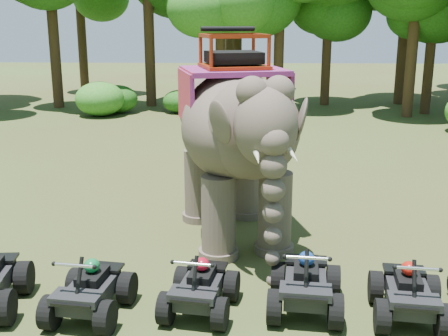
{
  "coord_description": "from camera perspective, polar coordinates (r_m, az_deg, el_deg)",
  "views": [
    {
      "loc": [
        0.4,
        -10.32,
        4.98
      ],
      "look_at": [
        0.0,
        1.2,
        1.9
      ],
      "focal_mm": 45.0,
      "sensor_mm": 36.0,
      "label": 1
    }
  ],
  "objects": [
    {
      "name": "ground",
      "position": [
        11.47,
        -0.21,
        -10.78
      ],
      "size": [
        110.0,
        110.0,
        0.0
      ],
      "primitive_type": "plane",
      "color": "#47381E",
      "rests_on": "ground"
    },
    {
      "name": "elephant",
      "position": [
        12.76,
        1.06,
        3.23
      ],
      "size": [
        3.84,
        6.13,
        4.77
      ],
      "primitive_type": null,
      "rotation": [
        0.0,
        0.0,
        0.25
      ],
      "color": "brown",
      "rests_on": "ground"
    },
    {
      "name": "atv_1",
      "position": [
        10.06,
        -13.51,
        -11.27
      ],
      "size": [
        1.4,
        1.78,
        1.21
      ],
      "primitive_type": null,
      "rotation": [
        0.0,
        0.0,
        -0.14
      ],
      "color": "black",
      "rests_on": "ground"
    },
    {
      "name": "atv_2",
      "position": [
        9.92,
        -2.43,
        -11.36
      ],
      "size": [
        1.4,
        1.75,
        1.17
      ],
      "primitive_type": null,
      "rotation": [
        0.0,
        0.0,
        -0.17
      ],
      "color": "black",
      "rests_on": "ground"
    },
    {
      "name": "atv_3",
      "position": [
        10.05,
        8.32,
        -10.83
      ],
      "size": [
        1.43,
        1.84,
        1.27
      ],
      "primitive_type": null,
      "rotation": [
        0.0,
        0.0,
        -0.11
      ],
      "color": "black",
      "rests_on": "ground"
    },
    {
      "name": "atv_4",
      "position": [
        10.18,
        18.3,
        -11.31
      ],
      "size": [
        1.38,
        1.77,
        1.21
      ],
      "primitive_type": null,
      "rotation": [
        0.0,
        0.0,
        -0.12
      ],
      "color": "black",
      "rests_on": "ground"
    },
    {
      "name": "tree_0",
      "position": [
        34.48,
        1.37,
        13.17
      ],
      "size": [
        5.45,
        5.45,
        7.79
      ],
      "primitive_type": null,
      "color": "#195114",
      "rests_on": "ground"
    },
    {
      "name": "tree_1",
      "position": [
        33.84,
        10.45,
        12.95
      ],
      "size": [
        5.5,
        5.5,
        7.86
      ],
      "primitive_type": null,
      "color": "#195114",
      "rests_on": "ground"
    },
    {
      "name": "tree_2",
      "position": [
        30.57,
        18.69,
        12.7
      ],
      "size": [
        5.84,
        5.84,
        8.34
      ],
      "primitive_type": null,
      "color": "#195114",
      "rests_on": "ground"
    },
    {
      "name": "tree_24",
      "position": [
        33.6,
        -17.02,
        14.1
      ],
      "size": [
        6.77,
        6.77,
        9.67
      ],
      "primitive_type": null,
      "color": "#195114",
      "rests_on": "ground"
    },
    {
      "name": "tree_25",
      "position": [
        33.11,
        -7.66,
        14.59
      ],
      "size": [
        6.76,
        6.76,
        9.66
      ],
      "primitive_type": null,
      "color": "#195114",
      "rests_on": "ground"
    },
    {
      "name": "tree_27",
      "position": [
        35.24,
        17.88,
        14.06
      ],
      "size": [
        6.78,
        6.78,
        9.69
      ],
      "primitive_type": null,
      "color": "#195114",
      "rests_on": "ground"
    },
    {
      "name": "tree_28",
      "position": [
        35.81,
        17.96,
        13.69
      ],
      "size": [
        6.46,
        6.46,
        9.22
      ],
      "primitive_type": null,
      "color": "#195114",
      "rests_on": "ground"
    },
    {
      "name": "tree_29",
      "position": [
        31.06,
        -0.37,
        13.05
      ],
      "size": [
        5.51,
        5.51,
        7.87
      ],
      "primitive_type": null,
      "color": "#195114",
      "rests_on": "ground"
    },
    {
      "name": "tree_31",
      "position": [
        40.3,
        0.55,
        13.98
      ],
      "size": [
        5.99,
        5.99,
        8.56
      ],
      "primitive_type": null,
      "color": "#195114",
      "rests_on": "ground"
    },
    {
      "name": "tree_32",
      "position": [
        39.31,
        -14.33,
        14.1
      ],
      "size": [
        6.56,
        6.56,
        9.37
      ],
      "primitive_type": null,
      "color": "#195114",
      "rests_on": "ground"
    },
    {
      "name": "tree_35",
      "position": [
        31.94,
        20.27,
        11.65
      ],
      "size": [
        5.08,
        5.08,
        7.26
      ],
      "primitive_type": null,
      "color": "#195114",
      "rests_on": "ground"
    },
    {
      "name": "tree_36",
      "position": [
        31.66,
        5.64,
        13.55
      ],
      "size": [
        5.92,
        5.92,
        8.46
      ],
      "primitive_type": null,
      "color": "#195114",
      "rests_on": "ground"
    }
  ]
}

